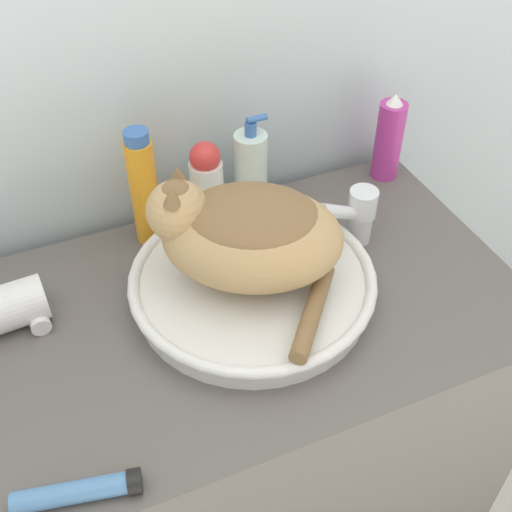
# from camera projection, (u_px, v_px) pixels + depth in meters

# --- Properties ---
(wall_back) EXTENTS (8.00, 0.05, 2.40)m
(wall_back) POSITION_uv_depth(u_px,v_px,m) (161.00, 3.00, 1.04)
(wall_back) COLOR silver
(wall_back) RESTS_ON ground_plane
(vanity_counter) EXTENTS (0.94, 0.56, 0.82)m
(vanity_counter) POSITION_uv_depth(u_px,v_px,m) (246.00, 437.00, 1.35)
(vanity_counter) COLOR #56514C
(vanity_counter) RESTS_ON ground_plane
(sink_basin) EXTENTS (0.41, 0.41, 0.05)m
(sink_basin) POSITION_uv_depth(u_px,v_px,m) (253.00, 283.00, 1.07)
(sink_basin) COLOR silver
(sink_basin) RESTS_ON vanity_counter
(cat) EXTENTS (0.35, 0.36, 0.19)m
(cat) POSITION_uv_depth(u_px,v_px,m) (246.00, 232.00, 0.99)
(cat) COLOR tan
(cat) RESTS_ON sink_basin
(faucet) EXTENTS (0.13, 0.06, 0.13)m
(faucet) POSITION_uv_depth(u_px,v_px,m) (358.00, 214.00, 1.14)
(faucet) COLOR silver
(faucet) RESTS_ON vanity_counter
(shampoo_bottle_tall) EXTENTS (0.05, 0.05, 0.23)m
(shampoo_bottle_tall) POSITION_uv_depth(u_px,v_px,m) (144.00, 189.00, 1.12)
(shampoo_bottle_tall) COLOR orange
(shampoo_bottle_tall) RESTS_ON vanity_counter
(lotion_bottle_white) EXTENTS (0.06, 0.06, 0.17)m
(lotion_bottle_white) POSITION_uv_depth(u_px,v_px,m) (207.00, 185.00, 1.17)
(lotion_bottle_white) COLOR silver
(lotion_bottle_white) RESTS_ON vanity_counter
(soap_pump_bottle) EXTENTS (0.06, 0.06, 0.21)m
(soap_pump_bottle) POSITION_uv_depth(u_px,v_px,m) (251.00, 173.00, 1.20)
(soap_pump_bottle) COLOR silver
(soap_pump_bottle) RESTS_ON vanity_counter
(spray_bottle_trigger) EXTENTS (0.06, 0.06, 0.19)m
(spray_bottle_trigger) POSITION_uv_depth(u_px,v_px,m) (389.00, 139.00, 1.28)
(spray_bottle_trigger) COLOR #B2338C
(spray_bottle_trigger) RESTS_ON vanity_counter
(cream_tube) EXTENTS (0.17, 0.06, 0.03)m
(cream_tube) POSITION_uv_depth(u_px,v_px,m) (79.00, 492.00, 0.81)
(cream_tube) COLOR #4C7FB2
(cream_tube) RESTS_ON vanity_counter
(hair_dryer) EXTENTS (0.16, 0.10, 0.08)m
(hair_dryer) POSITION_uv_depth(u_px,v_px,m) (2.00, 310.00, 1.01)
(hair_dryer) COLOR silver
(hair_dryer) RESTS_ON vanity_counter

